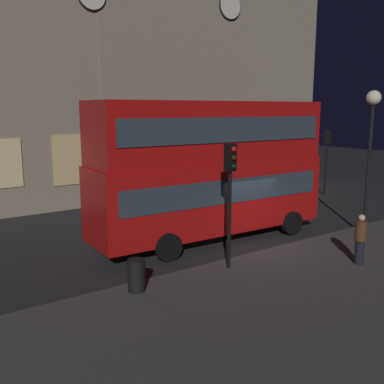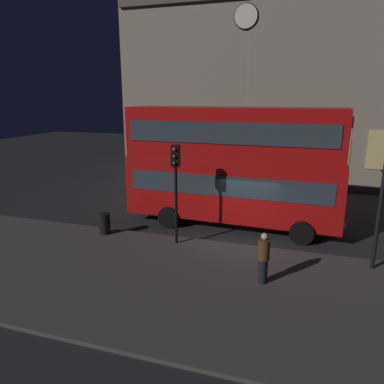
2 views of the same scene
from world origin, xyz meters
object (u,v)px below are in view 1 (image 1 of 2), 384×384
(traffic_light_far_side, at_px, (327,148))
(pedestrian, at_px, (360,239))
(double_decker_bus, at_px, (211,165))
(traffic_light_near_kerb, at_px, (230,180))
(street_lamp, at_px, (372,124))
(litter_bin, at_px, (136,275))

(traffic_light_far_side, xyz_separation_m, pedestrian, (-9.36, -8.82, -1.87))
(double_decker_bus, bearing_deg, traffic_light_near_kerb, -115.38)
(double_decker_bus, relative_size, traffic_light_near_kerb, 2.46)
(double_decker_bus, height_order, street_lamp, street_lamp)
(traffic_light_far_side, height_order, litter_bin, traffic_light_far_side)
(pedestrian, bearing_deg, litter_bin, -4.54)
(double_decker_bus, height_order, pedestrian, double_decker_bus)
(double_decker_bus, height_order, traffic_light_far_side, double_decker_bus)
(traffic_light_near_kerb, relative_size, street_lamp, 0.69)
(traffic_light_near_kerb, height_order, street_lamp, street_lamp)
(pedestrian, bearing_deg, traffic_light_far_side, -123.39)
(street_lamp, bearing_deg, litter_bin, 179.38)
(traffic_light_near_kerb, bearing_deg, street_lamp, -6.43)
(traffic_light_near_kerb, relative_size, pedestrian, 2.38)
(traffic_light_far_side, relative_size, street_lamp, 0.68)
(double_decker_bus, relative_size, pedestrian, 5.86)
(pedestrian, bearing_deg, street_lamp, -135.06)
(pedestrian, bearing_deg, traffic_light_near_kerb, -17.34)
(traffic_light_near_kerb, height_order, traffic_light_far_side, traffic_light_near_kerb)
(double_decker_bus, distance_m, street_lamp, 6.66)
(street_lamp, height_order, litter_bin, street_lamp)
(traffic_light_near_kerb, distance_m, traffic_light_far_side, 14.67)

